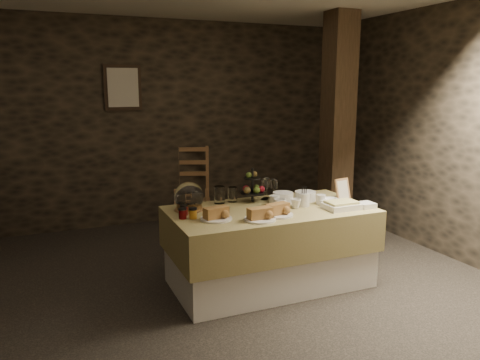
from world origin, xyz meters
name	(u,v)px	position (x,y,z in m)	size (l,w,h in m)	color
ground_plane	(199,301)	(0.00, 0.00, 0.00)	(5.50, 5.00, 0.01)	black
room_shell	(196,113)	(0.00, 0.00, 1.56)	(5.52, 5.02, 2.60)	black
buffet_table	(270,241)	(0.70, 0.10, 0.41)	(1.78, 0.95, 0.71)	silver
chair	(191,188)	(0.65, 2.35, 0.44)	(0.59, 0.57, 0.77)	brown
timber_column	(337,127)	(2.09, 1.12, 1.30)	(0.30, 0.30, 2.60)	black
framed_picture	(123,88)	(-0.15, 2.47, 1.75)	(0.45, 0.04, 0.55)	black
plate_stack_a	(283,198)	(0.91, 0.24, 0.76)	(0.19, 0.19, 0.10)	silver
plate_stack_b	(305,196)	(1.15, 0.25, 0.75)	(0.20, 0.20, 0.09)	silver
cutlery_holder	(304,200)	(1.02, 0.06, 0.77)	(0.10, 0.10, 0.12)	silver
cup_a	(280,204)	(0.77, 0.05, 0.75)	(0.12, 0.12, 0.09)	silver
cup_b	(296,203)	(0.92, 0.02, 0.75)	(0.09, 0.09, 0.09)	silver
mug_c	(274,201)	(0.78, 0.18, 0.75)	(0.09, 0.09, 0.10)	silver
mug_d	(321,199)	(1.20, 0.06, 0.75)	(0.08, 0.08, 0.09)	silver
bowl	(329,201)	(1.27, 0.04, 0.73)	(0.19, 0.19, 0.05)	silver
cake_dome	(189,198)	(0.03, 0.33, 0.81)	(0.26, 0.26, 0.26)	brown
fruit_stand	(253,188)	(0.67, 0.39, 0.83)	(0.22, 0.22, 0.32)	black
bread_platter_left	(216,215)	(0.14, -0.04, 0.74)	(0.26, 0.26, 0.11)	silver
bread_platter_center	(260,215)	(0.46, -0.19, 0.74)	(0.26, 0.26, 0.11)	silver
bread_platter_right	(278,211)	(0.66, -0.13, 0.74)	(0.26, 0.26, 0.11)	silver
jam_jars	(186,211)	(-0.04, 0.18, 0.74)	(0.18, 0.32, 0.07)	#56070A
tart_dish	(341,205)	(1.28, -0.15, 0.74)	(0.30, 0.22, 0.07)	silver
square_dish	(366,205)	(1.51, -0.20, 0.73)	(0.14, 0.14, 0.04)	silver
menu_frame	(343,190)	(1.50, 0.15, 0.80)	(0.17, 0.02, 0.22)	brown
storage_jar_a	(219,195)	(0.36, 0.46, 0.79)	(0.10, 0.10, 0.16)	white
storage_jar_b	(233,194)	(0.49, 0.47, 0.78)	(0.09, 0.09, 0.14)	white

